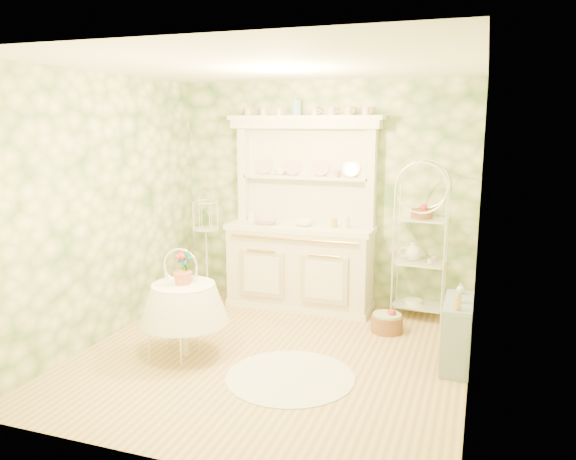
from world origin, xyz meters
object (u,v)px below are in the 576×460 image
(side_shelf, at_px, (457,333))
(floor_basket, at_px, (387,321))
(bakers_rack, at_px, (421,241))
(round_table, at_px, (185,321))
(cafe_chair, at_px, (173,316))
(kitchen_dresser, at_px, (300,214))
(birdcage_stand, at_px, (206,245))

(side_shelf, relative_size, floor_basket, 1.96)
(bakers_rack, height_order, round_table, bakers_rack)
(bakers_rack, relative_size, round_table, 2.59)
(round_table, distance_m, floor_basket, 2.15)
(bakers_rack, relative_size, side_shelf, 2.47)
(bakers_rack, relative_size, cafe_chair, 2.25)
(kitchen_dresser, height_order, round_table, kitchen_dresser)
(cafe_chair, xyz_separation_m, floor_basket, (1.82, 1.31, -0.28))
(kitchen_dresser, bearing_deg, birdcage_stand, -174.74)
(round_table, relative_size, floor_basket, 1.86)
(cafe_chair, bearing_deg, bakers_rack, 36.91)
(kitchen_dresser, xyz_separation_m, cafe_chair, (-0.68, -1.80, -0.75))
(kitchen_dresser, xyz_separation_m, bakers_rack, (1.40, 0.09, -0.25))
(cafe_chair, bearing_deg, round_table, 23.36)
(bakers_rack, height_order, cafe_chair, bakers_rack)
(kitchen_dresser, distance_m, floor_basket, 1.61)
(birdcage_stand, height_order, floor_basket, birdcage_stand)
(birdcage_stand, xyz_separation_m, floor_basket, (2.34, -0.38, -0.59))
(round_table, xyz_separation_m, floor_basket, (1.73, 1.26, -0.23))
(birdcage_stand, bearing_deg, kitchen_dresser, 5.26)
(cafe_chair, bearing_deg, side_shelf, 9.84)
(side_shelf, bearing_deg, floor_basket, 143.83)
(round_table, distance_m, cafe_chair, 0.12)
(bakers_rack, distance_m, floor_basket, 1.00)
(cafe_chair, xyz_separation_m, birdcage_stand, (-0.52, 1.69, 0.31))
(round_table, height_order, cafe_chair, cafe_chair)
(floor_basket, bearing_deg, side_shelf, -39.73)
(cafe_chair, bearing_deg, birdcage_stand, 101.65)
(round_table, distance_m, birdcage_stand, 1.79)
(birdcage_stand, relative_size, floor_basket, 3.81)
(cafe_chair, relative_size, floor_basket, 2.15)
(round_table, relative_size, birdcage_stand, 0.49)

